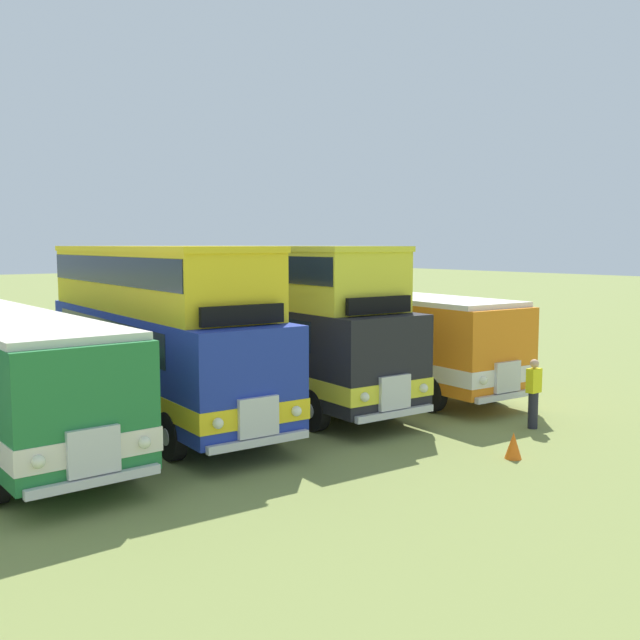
% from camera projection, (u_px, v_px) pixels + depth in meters
% --- Properties ---
extents(bus_sixth_in_row, '(2.78, 10.88, 2.99)m').
position_uv_depth(bus_sixth_in_row, '(2.00, 369.00, 16.08)').
color(bus_sixth_in_row, '#237538').
rests_on(bus_sixth_in_row, ground).
extents(bus_seventh_in_row, '(2.96, 10.31, 4.49)m').
position_uv_depth(bus_seventh_in_row, '(157.00, 325.00, 18.42)').
color(bus_seventh_in_row, '#1E339E').
rests_on(bus_seventh_in_row, ground).
extents(bus_eighth_in_row, '(2.94, 10.33, 4.49)m').
position_uv_depth(bus_eighth_in_row, '(278.00, 316.00, 20.80)').
color(bus_eighth_in_row, black).
rests_on(bus_eighth_in_row, ground).
extents(bus_ninth_in_row, '(3.13, 11.07, 2.99)m').
position_uv_depth(bus_ninth_in_row, '(376.00, 331.00, 23.14)').
color(bus_ninth_in_row, orange).
rests_on(bus_ninth_in_row, ground).
extents(cone_near_end, '(0.36, 0.36, 0.57)m').
position_uv_depth(cone_near_end, '(513.00, 445.00, 15.21)').
color(cone_near_end, orange).
rests_on(cone_near_end, ground).
extents(marshal_person, '(0.36, 0.24, 1.73)m').
position_uv_depth(marshal_person, '(534.00, 393.00, 17.68)').
color(marshal_person, '#23232D').
rests_on(marshal_person, ground).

